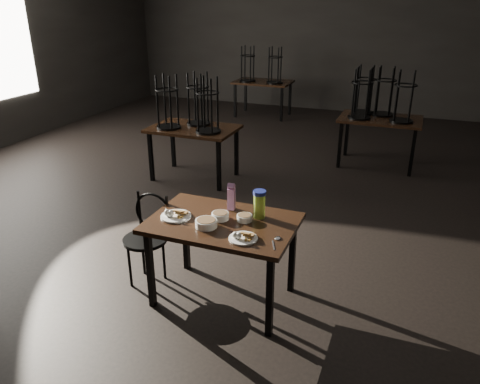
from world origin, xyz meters
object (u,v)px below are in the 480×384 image
at_px(juice_carton, 231,197).
at_px(water_bottle, 259,204).
at_px(bentwood_chair, 149,232).
at_px(main_table, 223,230).

relative_size(juice_carton, water_bottle, 1.01).
bearing_deg(juice_carton, bentwood_chair, -164.36).
xyz_separation_m(juice_carton, bentwood_chair, (-0.72, -0.20, -0.37)).
xyz_separation_m(main_table, water_bottle, (0.26, 0.18, 0.20)).
height_order(juice_carton, water_bottle, juice_carton).
bearing_deg(water_bottle, main_table, -145.54).
bearing_deg(main_table, juice_carton, 94.23).
bearing_deg(main_table, bentwood_chair, 177.09).
bearing_deg(juice_carton, main_table, -85.77).
height_order(water_bottle, bentwood_chair, water_bottle).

